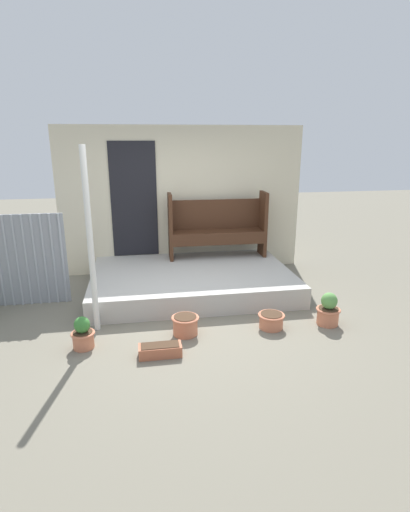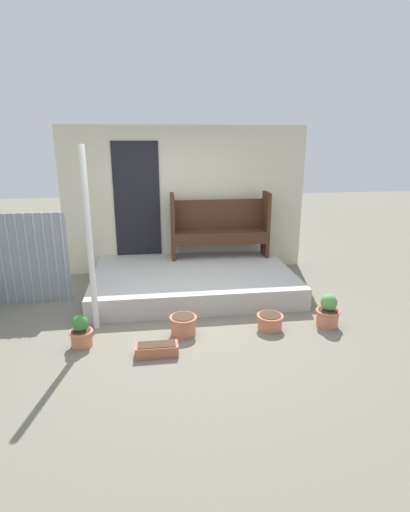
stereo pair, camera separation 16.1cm
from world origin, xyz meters
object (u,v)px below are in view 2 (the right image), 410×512
at_px(flower_pot_left, 81,333).
at_px(flower_pot_middle, 183,324).
at_px(bench, 220,225).
at_px(planter_box_rect, 157,350).
at_px(flower_pot_right, 270,321).
at_px(flower_pot_far_right, 328,312).
at_px(support_post, 90,242).

bearing_deg(flower_pot_left, flower_pot_middle, 6.35).
bearing_deg(bench, planter_box_rect, -112.70).
xyz_separation_m(bench, flower_pot_right, (0.28, -2.27, -0.80)).
xyz_separation_m(flower_pot_middle, flower_pot_right, (1.13, -0.01, -0.02)).
height_order(flower_pot_middle, planter_box_rect, flower_pot_middle).
distance_m(flower_pot_middle, flower_pot_far_right, 1.90).
height_order(support_post, bench, support_post).
bearing_deg(support_post, bench, 44.38).
xyz_separation_m(support_post, flower_pot_far_right, (3.02, -0.37, -0.97)).
relative_size(flower_pot_middle, flower_pot_right, 1.01).
bearing_deg(flower_pot_right, support_post, 171.25).
distance_m(flower_pot_left, flower_pot_right, 2.36).
relative_size(flower_pot_right, planter_box_rect, 0.72).
bearing_deg(planter_box_rect, flower_pot_middle, 53.65).
relative_size(flower_pot_middle, flower_pot_far_right, 0.79).
xyz_separation_m(support_post, bench, (1.96, 1.92, -0.25)).
bearing_deg(flower_pot_far_right, flower_pot_right, 178.19).
height_order(flower_pot_middle, flower_pot_right, flower_pot_middle).
relative_size(support_post, flower_pot_far_right, 5.21).
distance_m(bench, flower_pot_far_right, 2.62).
bearing_deg(flower_pot_left, support_post, 76.09).
height_order(support_post, flower_pot_far_right, support_post).
relative_size(bench, flower_pot_left, 4.35).
bearing_deg(flower_pot_right, bench, 96.92).
bearing_deg(flower_pot_middle, flower_pot_far_right, -1.14).
relative_size(bench, flower_pot_far_right, 3.88).
height_order(bench, flower_pot_left, bench).
height_order(bench, flower_pot_middle, bench).
xyz_separation_m(flower_pot_right, planter_box_rect, (-1.47, -0.46, -0.04)).
relative_size(support_post, flower_pot_left, 5.85).
bearing_deg(flower_pot_right, flower_pot_far_right, -1.81).
relative_size(support_post, flower_pot_right, 6.64).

